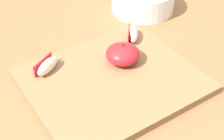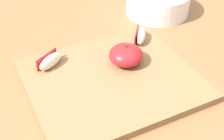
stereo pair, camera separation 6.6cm
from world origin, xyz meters
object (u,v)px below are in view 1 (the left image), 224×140
object	(u,v)px
apple_half_skin_up	(122,54)
apple_wedge_right	(47,66)
cutting_board	(112,81)
apple_wedge_middle	(133,34)

from	to	relation	value
apple_half_skin_up	apple_wedge_right	size ratio (longest dim) A/B	1.14
cutting_board	apple_half_skin_up	xyz separation A→B (m)	(0.05, 0.03, 0.03)
cutting_board	apple_wedge_right	world-z (taller)	apple_wedge_right
apple_half_skin_up	apple_wedge_right	distance (m)	0.16
cutting_board	apple_wedge_middle	distance (m)	0.16
apple_half_skin_up	apple_wedge_middle	distance (m)	0.10
apple_wedge_middle	apple_wedge_right	world-z (taller)	same
apple_half_skin_up	apple_wedge_middle	world-z (taller)	apple_half_skin_up
cutting_board	apple_half_skin_up	distance (m)	0.06
apple_wedge_middle	apple_wedge_right	size ratio (longest dim) A/B	0.97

